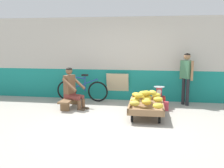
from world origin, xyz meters
name	(u,v)px	position (x,y,z in m)	size (l,w,h in m)	color
ground_plane	(117,125)	(0.00, 0.00, 0.00)	(80.00, 80.00, 0.00)	#A39E93
back_wall	(128,59)	(0.00, 2.63, 1.31)	(16.00, 0.30, 2.62)	#19847A
banana_cart	(146,107)	(0.63, 0.77, 0.24)	(0.85, 1.44, 0.36)	#8E6B47
banana_pile	(146,98)	(0.62, 0.85, 0.46)	(0.86, 1.38, 0.26)	gold
low_bench	(70,101)	(-1.54, 1.31, 0.20)	(0.34, 1.11, 0.27)	brown
vendor_seated	(72,88)	(-1.46, 1.28, 0.57)	(0.73, 0.61, 1.14)	brown
plastic_crate	(159,102)	(0.97, 1.77, 0.15)	(0.36, 0.28, 0.30)	red
weighing_scale	(159,91)	(0.97, 1.77, 0.45)	(0.30, 0.30, 0.29)	#28282D
bicycle_near_left	(82,90)	(-1.41, 2.13, 0.35)	(1.66, 0.48, 0.86)	black
sign_board	(118,87)	(-0.32, 2.45, 0.43)	(0.70, 0.27, 0.87)	#C6B289
customer_adult	(186,73)	(1.75, 2.11, 0.95)	(0.36, 0.40, 1.53)	#232328
shopping_bag	(165,106)	(1.13, 1.40, 0.12)	(0.18, 0.12, 0.24)	#D13D4C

